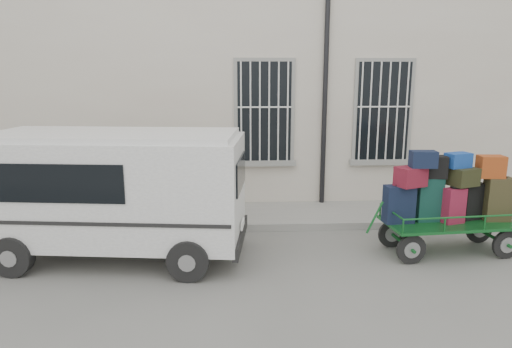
{
  "coord_description": "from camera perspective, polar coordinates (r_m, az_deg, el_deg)",
  "views": [
    {
      "loc": [
        -1.12,
        -7.27,
        3.05
      ],
      "look_at": [
        -0.69,
        1.0,
        1.26
      ],
      "focal_mm": 32.0,
      "sensor_mm": 36.0,
      "label": 1
    }
  ],
  "objects": [
    {
      "name": "ground",
      "position": [
        7.96,
        5.43,
        -10.36
      ],
      "size": [
        80.0,
        80.0,
        0.0
      ],
      "primitive_type": "plane",
      "color": "slate",
      "rests_on": "ground"
    },
    {
      "name": "van",
      "position": [
        7.95,
        -17.14,
        -1.56
      ],
      "size": [
        4.44,
        2.32,
        2.15
      ],
      "rotation": [
        0.0,
        0.0,
        -0.11
      ],
      "color": "silver",
      "rests_on": "ground"
    },
    {
      "name": "sidewalk",
      "position": [
        9.99,
        3.61,
        -5.14
      ],
      "size": [
        24.0,
        1.7,
        0.15
      ],
      "primitive_type": "cube",
      "color": "gray",
      "rests_on": "ground"
    },
    {
      "name": "building",
      "position": [
        12.82,
        2.08,
        11.98
      ],
      "size": [
        24.0,
        5.15,
        6.0
      ],
      "color": "beige",
      "rests_on": "ground"
    },
    {
      "name": "luggage_cart",
      "position": [
        8.51,
        22.87,
        -2.97
      ],
      "size": [
        2.63,
        1.18,
        1.83
      ],
      "rotation": [
        0.0,
        0.0,
        0.08
      ],
      "color": "black",
      "rests_on": "ground"
    }
  ]
}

